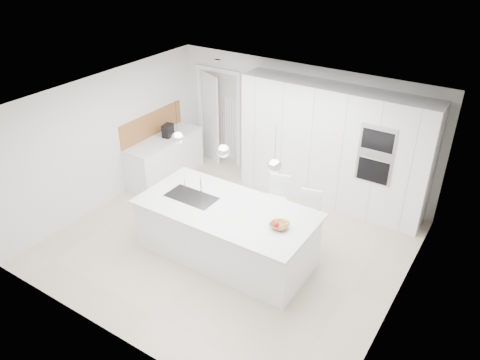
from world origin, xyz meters
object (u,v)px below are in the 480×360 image
Objects in this scene: fruit_bowl at (279,226)px; bar_stool_left at (275,207)px; bar_stool_right at (306,222)px; espresso_machine at (168,131)px; island_base at (225,233)px.

fruit_bowl is 1.13m from bar_stool_left.
espresso_machine is at bearing 155.79° from bar_stool_right.
bar_stool_right is at bearing -23.45° from espresso_machine.
bar_stool_left is at bearing -24.54° from espresso_machine.
bar_stool_left is 1.05× the size of bar_stool_right.
bar_stool_left reaches higher than island_base.
bar_stool_right is (0.05, 0.84, -0.40)m from fruit_bowl.
island_base is 1.33m from bar_stool_right.
bar_stool_right is (3.54, -0.77, -0.50)m from espresso_machine.
espresso_machine is (-2.53, 1.62, 0.60)m from island_base.
espresso_machine is 0.25× the size of bar_stool_right.
fruit_bowl is 1.04× the size of espresso_machine.
fruit_bowl is at bearing -105.53° from bar_stool_right.
fruit_bowl is 0.26× the size of bar_stool_right.
island_base is 10.18× the size of fruit_bowl.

